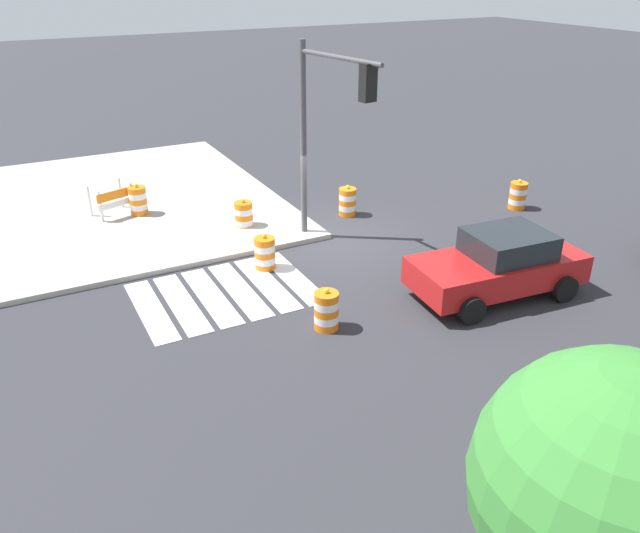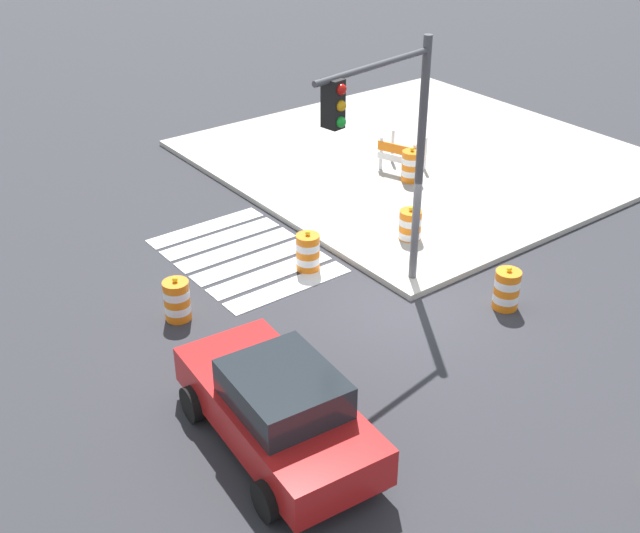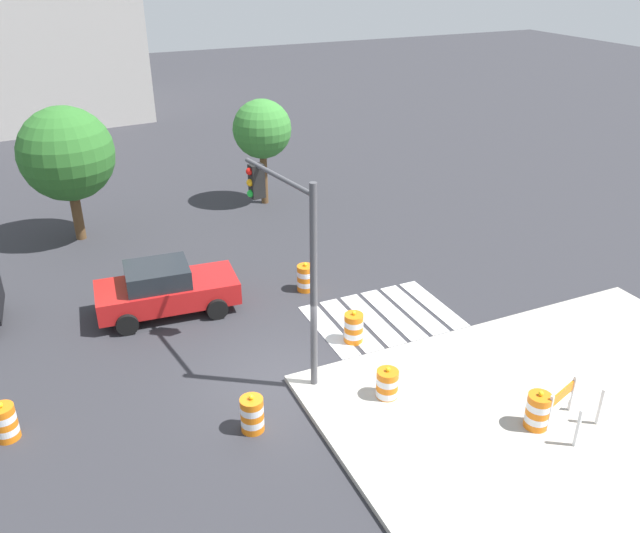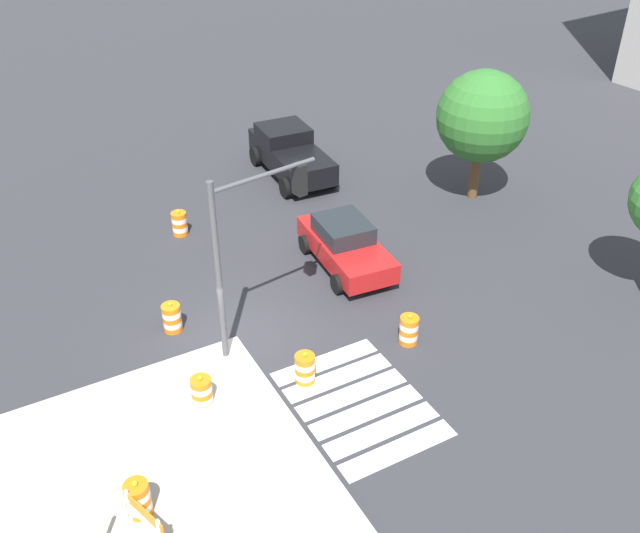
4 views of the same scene
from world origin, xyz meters
The scene contains 13 objects.
ground_plane centered at (0.00, 0.00, 0.00)m, with size 120.00×120.00×0.00m, color #2D2D33.
sidewalk_corner centered at (6.00, -6.00, 0.07)m, with size 12.00×12.00×0.15m, color #ADA89E.
crosswalk_stripes centered at (4.00, 1.80, 0.01)m, with size 4.35×3.20×0.02m.
sports_car centered at (-2.02, 4.92, 0.81)m, with size 4.44×2.42×1.63m.
traffic_barrel_near_corner centered at (-6.74, 0.62, 0.45)m, with size 0.56×0.56×1.02m.
traffic_barrel_crosswalk_end centered at (2.54, 0.95, 0.45)m, with size 0.56×0.56×1.02m.
traffic_barrel_median_near centered at (-1.41, -1.49, 0.45)m, with size 0.56×0.56×1.02m.
traffic_barrel_median_far centered at (2.06, -1.86, 0.45)m, with size 0.56×0.56×1.02m.
traffic_barrel_far_curb centered at (2.52, 4.41, 0.45)m, with size 0.56×0.56×1.02m.
traffic_barrel_on_sidewalk centered at (4.69, -4.33, 0.60)m, with size 0.56×0.56×1.02m.
construction_barricade centered at (5.40, -4.52, 0.72)m, with size 1.42×1.13×1.00m.
traffic_light_pole centered at (0.41, 0.52, 3.91)m, with size 0.80×3.26×5.50m.
street_tree_streetside_mid centered at (4.12, 12.72, 3.32)m, with size 2.52×2.52×4.61m.
Camera 1 is at (8.29, 15.18, 7.54)m, focal length 35.29 mm.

